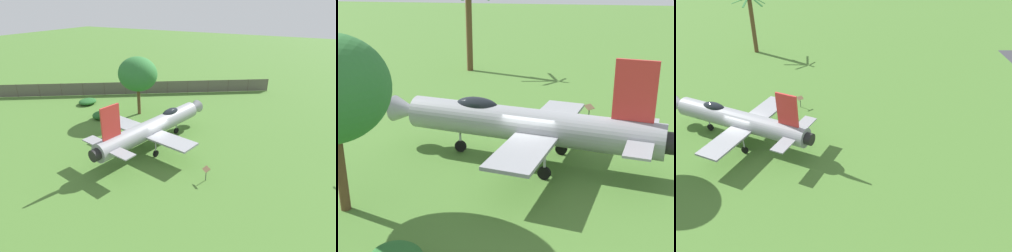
# 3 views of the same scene
# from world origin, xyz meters

# --- Properties ---
(ground_plane) EXTENTS (200.00, 200.00, 0.00)m
(ground_plane) POSITION_xyz_m (0.00, 0.00, 0.00)
(ground_plane) COLOR #47722D
(display_jet) EXTENTS (10.00, 14.26, 5.39)m
(display_jet) POSITION_xyz_m (-0.07, -0.35, 1.96)
(display_jet) COLOR gray
(display_jet) RESTS_ON ground_plane
(palm_tree) EXTENTS (4.52, 4.18, 7.40)m
(palm_tree) POSITION_xyz_m (-19.63, -7.98, 3.79)
(palm_tree) COLOR brown
(palm_tree) RESTS_ON ground_plane
(info_plaque) EXTENTS (0.71, 0.69, 1.14)m
(info_plaque) POSITION_xyz_m (-6.47, 2.86, 0.85)
(info_plaque) COLOR #333333
(info_plaque) RESTS_ON ground_plane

